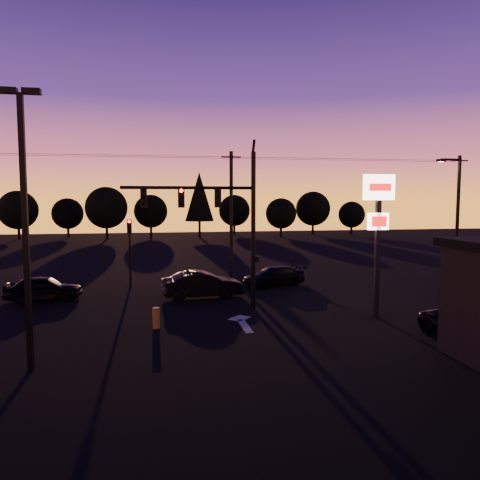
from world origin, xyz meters
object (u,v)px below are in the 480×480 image
at_px(streetlight, 456,220).
at_px(car_right, 273,276).
at_px(car_mid, 203,284).
at_px(traffic_signal_mast, 222,213).
at_px(secondary_signal, 130,243).
at_px(bollard, 156,318).
at_px(pylon_sign, 378,215).
at_px(suv_parked, 476,326).
at_px(car_left, 44,288).
at_px(parking_lot_light, 25,211).

height_order(streetlight, car_right, streetlight).
bearing_deg(car_mid, traffic_signal_mast, -174.78).
relative_size(secondary_signal, bollard, 4.73).
bearing_deg(pylon_sign, car_right, 108.12).
xyz_separation_m(traffic_signal_mast, suv_parked, (9.19, -6.85, -4.32)).
distance_m(car_mid, car_right, 5.65).
xyz_separation_m(traffic_signal_mast, car_right, (4.25, 6.20, -4.31)).
height_order(car_mid, car_right, car_mid).
bearing_deg(pylon_sign, streetlight, 30.08).
height_order(traffic_signal_mast, car_left, traffic_signal_mast).
bearing_deg(car_left, parking_lot_light, -168.20).
distance_m(bollard, car_mid, 6.60).
bearing_deg(secondary_signal, traffic_signal_mast, -56.81).
height_order(secondary_signal, streetlight, streetlight).
bearing_deg(traffic_signal_mast, car_mid, 100.83).
relative_size(car_left, car_mid, 0.89).
xyz_separation_m(traffic_signal_mast, car_mid, (-0.65, 3.40, -4.18)).
relative_size(streetlight, car_right, 1.86).
relative_size(secondary_signal, pylon_sign, 0.64).
bearing_deg(parking_lot_light, car_right, 48.54).
xyz_separation_m(secondary_signal, suv_parked, (14.09, -14.34, -2.24)).
bearing_deg(car_mid, secondary_signal, 40.46).
relative_size(streetlight, car_left, 1.96).
bearing_deg(parking_lot_light, traffic_signal_mast, 43.37).
distance_m(secondary_signal, pylon_sign, 15.75).
bearing_deg(car_left, car_right, -80.25).
relative_size(parking_lot_light, suv_parked, 2.06).
height_order(traffic_signal_mast, secondary_signal, traffic_signal_mast).
relative_size(parking_lot_light, car_right, 2.13).
bearing_deg(secondary_signal, car_right, -8.05).
xyz_separation_m(pylon_sign, suv_parked, (2.09, -4.35, -4.30)).
distance_m(traffic_signal_mast, suv_parked, 12.25).
bearing_deg(streetlight, car_left, 173.47).
distance_m(secondary_signal, suv_parked, 20.23).
bearing_deg(car_right, streetlight, 47.87).
bearing_deg(suv_parked, pylon_sign, 99.99).
bearing_deg(traffic_signal_mast, car_right, 55.53).
bearing_deg(streetlight, suv_parked, -119.97).
distance_m(secondary_signal, car_mid, 6.27).
xyz_separation_m(secondary_signal, car_mid, (4.25, -4.10, -2.11)).
relative_size(pylon_sign, streetlight, 0.85).
height_order(parking_lot_light, streetlight, parking_lot_light).
height_order(secondary_signal, suv_parked, secondary_signal).
bearing_deg(car_left, car_mid, -93.74).
bearing_deg(car_mid, parking_lot_light, 141.37).
bearing_deg(pylon_sign, suv_parked, -64.35).
bearing_deg(bollard, streetlight, 13.46).
height_order(traffic_signal_mast, parking_lot_light, parking_lot_light).
relative_size(traffic_signal_mast, bollard, 9.33).
distance_m(car_mid, suv_parked, 14.21).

